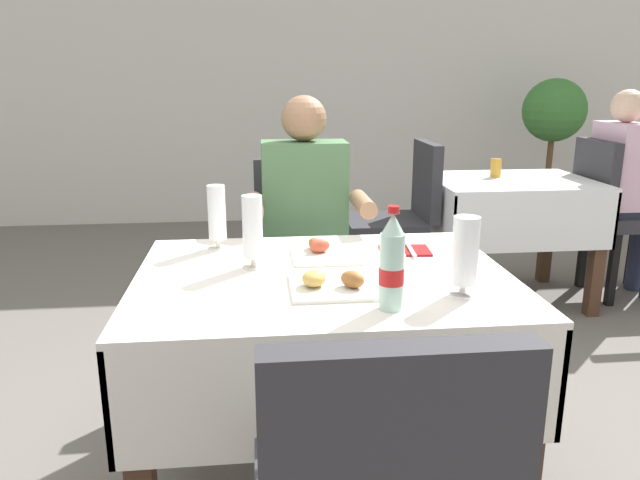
{
  "coord_description": "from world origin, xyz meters",
  "views": [
    {
      "loc": [
        -0.08,
        -1.75,
        1.34
      ],
      "look_at": [
        0.12,
        0.12,
        0.83
      ],
      "focal_mm": 34.08,
      "sensor_mm": 36.0,
      "label": 1
    }
  ],
  "objects_px": {
    "beer_glass_left": "(253,231)",
    "background_patron": "(627,183)",
    "beer_glass_right": "(217,217)",
    "background_chair_left": "(399,214)",
    "background_dining_table": "(509,211)",
    "potted_plant_corner": "(552,129)",
    "plate_near_camera": "(332,283)",
    "seated_diner_far": "(306,227)",
    "plate_far_diner": "(323,252)",
    "cola_bottle_primary": "(392,265)",
    "napkin_cutlery_set": "(405,250)",
    "main_dining_table": "(323,324)",
    "chair_far_diner_seat": "(302,255)",
    "beer_glass_middle": "(465,255)",
    "background_table_tumbler": "(496,168)",
    "background_chair_right": "(616,209)"
  },
  "relations": [
    {
      "from": "plate_near_camera",
      "to": "background_chair_left",
      "type": "xyz_separation_m",
      "value": [
        0.62,
        1.76,
        -0.21
      ]
    },
    {
      "from": "main_dining_table",
      "to": "beer_glass_middle",
      "type": "xyz_separation_m",
      "value": [
        0.36,
        -0.23,
        0.29
      ]
    },
    {
      "from": "chair_far_diner_seat",
      "to": "background_chair_left",
      "type": "distance_m",
      "value": 0.99
    },
    {
      "from": "background_chair_right",
      "to": "cola_bottle_primary",
      "type": "bearing_deg",
      "value": -133.5
    },
    {
      "from": "napkin_cutlery_set",
      "to": "potted_plant_corner",
      "type": "bearing_deg",
      "value": 56.16
    },
    {
      "from": "beer_glass_left",
      "to": "beer_glass_middle",
      "type": "height_order",
      "value": "beer_glass_left"
    },
    {
      "from": "plate_near_camera",
      "to": "plate_far_diner",
      "type": "relative_size",
      "value": 1.08
    },
    {
      "from": "seated_diner_far",
      "to": "background_chair_left",
      "type": "distance_m",
      "value": 1.09
    },
    {
      "from": "beer_glass_right",
      "to": "plate_near_camera",
      "type": "bearing_deg",
      "value": -52.99
    },
    {
      "from": "beer_glass_right",
      "to": "napkin_cutlery_set",
      "type": "distance_m",
      "value": 0.66
    },
    {
      "from": "beer_glass_left",
      "to": "napkin_cutlery_set",
      "type": "relative_size",
      "value": 1.21
    },
    {
      "from": "potted_plant_corner",
      "to": "beer_glass_middle",
      "type": "bearing_deg",
      "value": -119.62
    },
    {
      "from": "main_dining_table",
      "to": "chair_far_diner_seat",
      "type": "xyz_separation_m",
      "value": [
        -0.0,
        0.84,
        -0.02
      ]
    },
    {
      "from": "beer_glass_middle",
      "to": "chair_far_diner_seat",
      "type": "bearing_deg",
      "value": 108.64
    },
    {
      "from": "chair_far_diner_seat",
      "to": "plate_far_diner",
      "type": "bearing_deg",
      "value": -88.31
    },
    {
      "from": "background_dining_table",
      "to": "background_patron",
      "type": "distance_m",
      "value": 0.74
    },
    {
      "from": "background_chair_left",
      "to": "potted_plant_corner",
      "type": "height_order",
      "value": "potted_plant_corner"
    },
    {
      "from": "beer_glass_left",
      "to": "background_patron",
      "type": "distance_m",
      "value": 2.71
    },
    {
      "from": "chair_far_diner_seat",
      "to": "beer_glass_left",
      "type": "relative_size",
      "value": 4.15
    },
    {
      "from": "background_chair_right",
      "to": "potted_plant_corner",
      "type": "relative_size",
      "value": 0.74
    },
    {
      "from": "seated_diner_far",
      "to": "background_patron",
      "type": "relative_size",
      "value": 1.0
    },
    {
      "from": "seated_diner_far",
      "to": "plate_far_diner",
      "type": "bearing_deg",
      "value": -88.6
    },
    {
      "from": "chair_far_diner_seat",
      "to": "plate_near_camera",
      "type": "distance_m",
      "value": 1.01
    },
    {
      "from": "chair_far_diner_seat",
      "to": "potted_plant_corner",
      "type": "distance_m",
      "value": 3.34
    },
    {
      "from": "plate_near_camera",
      "to": "background_chair_left",
      "type": "relative_size",
      "value": 0.25
    },
    {
      "from": "plate_far_diner",
      "to": "background_chair_right",
      "type": "relative_size",
      "value": 0.23
    },
    {
      "from": "background_patron",
      "to": "plate_far_diner",
      "type": "bearing_deg",
      "value": -144.38
    },
    {
      "from": "plate_near_camera",
      "to": "background_table_tumbler",
      "type": "height_order",
      "value": "background_table_tumbler"
    },
    {
      "from": "plate_near_camera",
      "to": "seated_diner_far",
      "type": "bearing_deg",
      "value": 90.1
    },
    {
      "from": "beer_glass_right",
      "to": "main_dining_table",
      "type": "bearing_deg",
      "value": -42.98
    },
    {
      "from": "main_dining_table",
      "to": "potted_plant_corner",
      "type": "distance_m",
      "value": 3.98
    },
    {
      "from": "seated_diner_far",
      "to": "plate_far_diner",
      "type": "height_order",
      "value": "seated_diner_far"
    },
    {
      "from": "background_chair_right",
      "to": "potted_plant_corner",
      "type": "xyz_separation_m",
      "value": [
        0.35,
        1.6,
        0.33
      ]
    },
    {
      "from": "seated_diner_far",
      "to": "background_patron",
      "type": "height_order",
      "value": "same"
    },
    {
      "from": "beer_glass_left",
      "to": "background_table_tumbler",
      "type": "height_order",
      "value": "beer_glass_left"
    },
    {
      "from": "background_chair_right",
      "to": "background_patron",
      "type": "height_order",
      "value": "background_patron"
    },
    {
      "from": "seated_diner_far",
      "to": "background_table_tumbler",
      "type": "xyz_separation_m",
      "value": [
        1.22,
        0.97,
        0.09
      ]
    },
    {
      "from": "beer_glass_middle",
      "to": "napkin_cutlery_set",
      "type": "distance_m",
      "value": 0.46
    },
    {
      "from": "background_table_tumbler",
      "to": "beer_glass_left",
      "type": "bearing_deg",
      "value": -131.71
    },
    {
      "from": "background_chair_left",
      "to": "background_table_tumbler",
      "type": "height_order",
      "value": "background_chair_left"
    },
    {
      "from": "plate_near_camera",
      "to": "cola_bottle_primary",
      "type": "distance_m",
      "value": 0.24
    },
    {
      "from": "background_chair_left",
      "to": "main_dining_table",
      "type": "bearing_deg",
      "value": -111.14
    },
    {
      "from": "beer_glass_right",
      "to": "background_chair_left",
      "type": "height_order",
      "value": "beer_glass_right"
    },
    {
      "from": "seated_diner_far",
      "to": "beer_glass_right",
      "type": "height_order",
      "value": "seated_diner_far"
    },
    {
      "from": "napkin_cutlery_set",
      "to": "beer_glass_left",
      "type": "bearing_deg",
      "value": -166.63
    },
    {
      "from": "plate_far_diner",
      "to": "napkin_cutlery_set",
      "type": "xyz_separation_m",
      "value": [
        0.29,
        0.02,
        -0.01
      ]
    },
    {
      "from": "chair_far_diner_seat",
      "to": "plate_far_diner",
      "type": "xyz_separation_m",
      "value": [
        0.02,
        -0.66,
        0.21
      ]
    },
    {
      "from": "beer_glass_middle",
      "to": "cola_bottle_primary",
      "type": "relative_size",
      "value": 0.82
    },
    {
      "from": "plate_near_camera",
      "to": "background_chair_right",
      "type": "bearing_deg",
      "value": 41.88
    },
    {
      "from": "beer_glass_left",
      "to": "background_patron",
      "type": "xyz_separation_m",
      "value": [
        2.23,
        1.53,
        -0.15
      ]
    }
  ]
}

